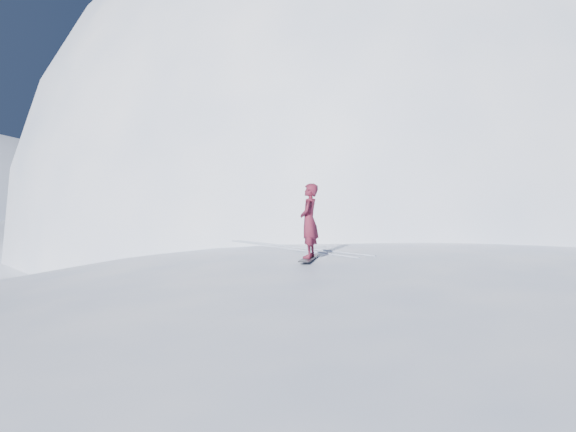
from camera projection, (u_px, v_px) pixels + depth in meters
name	position (u px, v px, depth m)	size (l,w,h in m)	color
ground	(485.00, 363.00, 12.58)	(400.00, 400.00, 0.00)	white
near_ridge	(418.00, 329.00, 15.61)	(36.00, 28.00, 4.80)	white
summit_peak	(379.00, 236.00, 46.42)	(60.00, 56.00, 56.00)	white
peak_shoulder	(314.00, 252.00, 34.69)	(28.00, 24.00, 18.00)	white
wind_bumps	(404.00, 345.00, 14.01)	(16.00, 14.40, 1.00)	white
snowboard	(309.00, 258.00, 13.75)	(1.54, 0.29, 0.03)	black
snowboarder	(309.00, 221.00, 13.70)	(0.72, 0.48, 1.99)	maroon
board_tracks	(293.00, 247.00, 16.25)	(1.35, 5.97, 0.04)	silver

